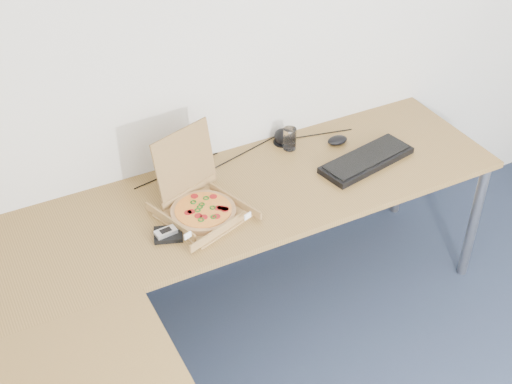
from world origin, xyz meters
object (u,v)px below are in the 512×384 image
keyboard (366,160)px  wallet (168,234)px  pizza_box (201,206)px  desk (206,287)px  drinking_glass (290,139)px

keyboard → wallet: (-1.02, -0.06, -0.01)m
pizza_box → wallet: bearing=-176.4°
desk → pizza_box: 0.42m
drinking_glass → keyboard: size_ratio=0.23×
pizza_box → wallet: (-0.18, -0.08, -0.03)m
desk → wallet: bearing=95.3°
desk → drinking_glass: 0.98m
wallet → pizza_box: bearing=42.3°
drinking_glass → wallet: drinking_glass is taller
drinking_glass → wallet: 0.83m
keyboard → pizza_box: bearing=168.2°
desk → keyboard: 1.06m
pizza_box → wallet: 0.20m
pizza_box → keyboard: bearing=-19.6°
pizza_box → drinking_glass: 0.64m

